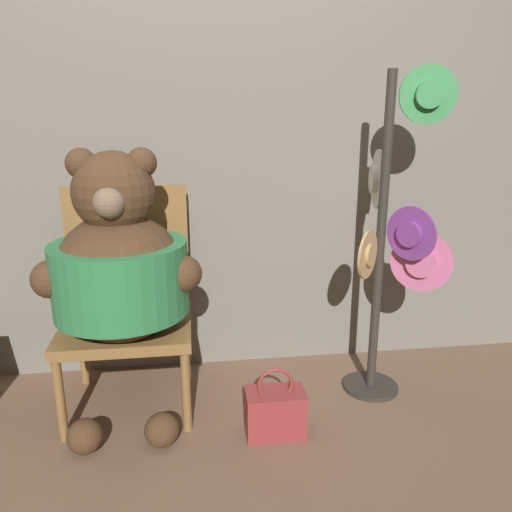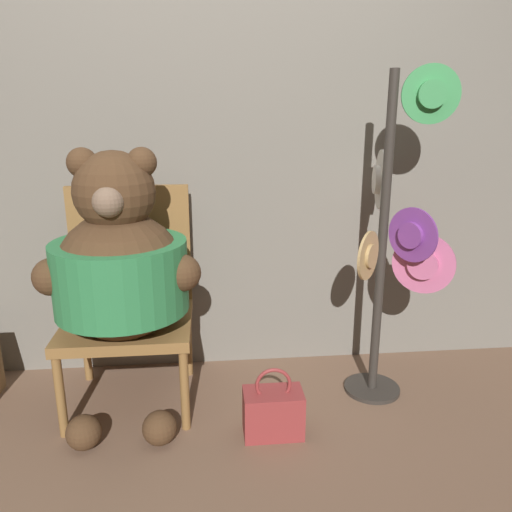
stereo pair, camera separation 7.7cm
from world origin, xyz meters
name	(u,v)px [view 2 (the right image)]	position (x,y,z in m)	size (l,w,h in m)	color
ground_plane	(218,419)	(0.00, 0.00, 0.00)	(14.00, 14.00, 0.00)	brown
wall_back	(210,153)	(0.00, 0.61, 1.17)	(8.00, 0.10, 2.33)	slate
chair	(129,294)	(-0.41, 0.29, 0.52)	(0.59, 0.55, 1.03)	olive
teddy_bear	(120,268)	(-0.41, 0.10, 0.72)	(0.70, 0.62, 1.23)	#4C331E
hat_display_rack	(397,237)	(0.86, 0.16, 0.81)	(0.47, 0.56, 1.57)	#332D28
handbag_on_ground	(273,412)	(0.24, -0.13, 0.11)	(0.26, 0.15, 0.32)	maroon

